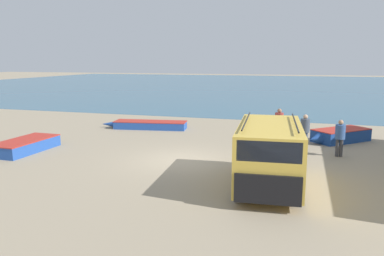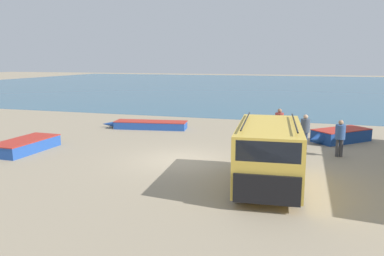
{
  "view_description": "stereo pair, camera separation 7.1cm",
  "coord_description": "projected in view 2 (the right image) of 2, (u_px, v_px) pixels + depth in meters",
  "views": [
    {
      "loc": [
        4.99,
        -15.15,
        4.36
      ],
      "look_at": [
        -0.26,
        2.49,
        1.0
      ],
      "focal_mm": 35.0,
      "sensor_mm": 36.0,
      "label": 1
    },
    {
      "loc": [
        5.05,
        -15.13,
        4.36
      ],
      "look_at": [
        -0.26,
        2.49,
        1.0
      ],
      "focal_mm": 35.0,
      "sensor_mm": 36.0,
      "label": 2
    }
  ],
  "objects": [
    {
      "name": "fisherman_0",
      "position": [
        279.0,
        121.0,
        20.44
      ],
      "size": [
        0.46,
        0.46,
        1.75
      ],
      "rotation": [
        0.0,
        0.0,
        1.55
      ],
      "color": "#38383D",
      "rests_on": "ground_plane"
    },
    {
      "name": "sea_water",
      "position": [
        275.0,
        85.0,
        65.44
      ],
      "size": [
        120.0,
        80.0,
        0.01
      ],
      "primitive_type": "cube",
      "color": "#33607A",
      "rests_on": "ground_plane"
    },
    {
      "name": "fishing_rowboat_2",
      "position": [
        27.0,
        145.0,
        18.2
      ],
      "size": [
        1.66,
        4.05,
        0.57
      ],
      "rotation": [
        0.0,
        0.0,
        1.55
      ],
      "color": "#234CA3",
      "rests_on": "ground_plane"
    },
    {
      "name": "fishing_rowboat_0",
      "position": [
        148.0,
        125.0,
        24.04
      ],
      "size": [
        5.65,
        1.91,
        0.49
      ],
      "rotation": [
        0.0,
        0.0,
        3.29
      ],
      "color": "#234CA3",
      "rests_on": "ground_plane"
    },
    {
      "name": "fishing_rowboat_1",
      "position": [
        339.0,
        135.0,
        20.17
      ],
      "size": [
        3.45,
        3.35,
        0.68
      ],
      "rotation": [
        0.0,
        0.0,
        3.9
      ],
      "color": "navy",
      "rests_on": "ground_plane"
    },
    {
      "name": "fisherman_1",
      "position": [
        340.0,
        135.0,
        16.92
      ],
      "size": [
        0.45,
        0.45,
        1.7
      ],
      "rotation": [
        0.0,
        0.0,
        4.84
      ],
      "color": "#38383D",
      "rests_on": "ground_plane"
    },
    {
      "name": "ground_plane",
      "position": [
        181.0,
        160.0,
        16.47
      ],
      "size": [
        200.0,
        200.0,
        0.0
      ],
      "primitive_type": "plane",
      "color": "gray"
    },
    {
      "name": "fisherman_2",
      "position": [
        305.0,
        128.0,
        18.47
      ],
      "size": [
        0.45,
        0.45,
        1.72
      ],
      "rotation": [
        0.0,
        0.0,
        3.99
      ],
      "color": "navy",
      "rests_on": "ground_plane"
    },
    {
      "name": "parked_van",
      "position": [
        269.0,
        153.0,
        12.82
      ],
      "size": [
        2.43,
        4.9,
        2.34
      ],
      "rotation": [
        0.0,
        0.0,
        4.79
      ],
      "color": "gold",
      "rests_on": "ground_plane"
    }
  ]
}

